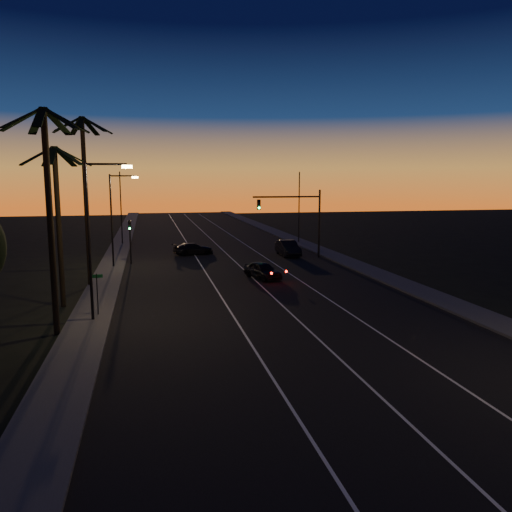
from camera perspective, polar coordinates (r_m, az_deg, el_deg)
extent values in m
cube|color=black|center=(40.37, -0.91, -2.72)|extent=(20.00, 170.00, 0.01)
cube|color=#383835|center=(39.76, -16.97, -3.17)|extent=(2.40, 170.00, 0.16)
cube|color=#383835|center=(43.90, 13.58, -1.94)|extent=(2.40, 170.00, 0.16)
cube|color=silver|center=(39.90, -5.14, -2.87)|extent=(0.12, 160.00, 0.01)
cube|color=silver|center=(40.47, -0.22, -2.67)|extent=(0.12, 160.00, 0.01)
cube|color=silver|center=(41.32, 4.54, -2.46)|extent=(0.12, 160.00, 0.01)
cylinder|color=black|center=(27.34, -22.44, 3.32)|extent=(0.32, 0.32, 11.50)
cube|color=black|center=(27.50, -20.82, 14.28)|extent=(2.18, 0.92, 1.18)
cube|color=black|center=(28.28, -21.83, 14.05)|extent=(1.25, 2.12, 1.18)
cube|color=black|center=(28.41, -23.72, 13.92)|extent=(1.34, 2.09, 1.18)
cube|color=black|center=(27.81, -25.17, 13.96)|extent=(2.18, 0.82, 1.18)
cube|color=black|center=(26.90, -25.12, 14.17)|extent=(1.90, 1.69, 1.18)
cube|color=black|center=(26.36, -23.47, 14.40)|extent=(0.45, 2.16, 1.18)
cube|color=black|center=(26.64, -21.51, 14.44)|extent=(1.95, 1.61, 1.18)
cylinder|color=black|center=(33.40, -21.59, 2.94)|extent=(0.32, 0.32, 10.00)
cube|color=black|center=(33.40, -20.19, 10.64)|extent=(2.18, 0.92, 1.18)
cube|color=black|center=(34.18, -21.02, 10.54)|extent=(1.25, 2.12, 1.18)
cube|color=black|center=(34.30, -22.57, 10.45)|extent=(1.34, 2.09, 1.18)
cube|color=black|center=(33.68, -23.74, 10.42)|extent=(2.18, 0.82, 1.18)
cube|color=black|center=(32.77, -23.65, 10.50)|extent=(1.90, 1.69, 1.18)
cube|color=black|center=(32.24, -22.30, 10.62)|extent=(0.45, 2.16, 1.18)
cube|color=black|center=(32.53, -20.73, 10.68)|extent=(1.95, 1.61, 1.18)
cylinder|color=black|center=(39.10, -18.84, 5.67)|extent=(0.32, 0.32, 12.50)
cube|color=black|center=(39.42, -17.69, 14.03)|extent=(2.18, 0.92, 1.18)
cube|color=black|center=(40.17, -18.45, 13.89)|extent=(1.25, 2.12, 1.18)
cube|color=black|center=(40.25, -19.80, 13.82)|extent=(1.34, 2.09, 1.18)
cube|color=black|center=(39.60, -20.76, 13.86)|extent=(2.18, 0.82, 1.18)
cube|color=black|center=(38.69, -20.61, 14.00)|extent=(1.90, 1.69, 1.18)
cube|color=black|center=(38.21, -19.41, 14.14)|extent=(0.45, 2.16, 1.18)
cube|color=black|center=(38.54, -18.09, 14.15)|extent=(1.95, 1.61, 1.18)
cylinder|color=black|center=(29.20, -18.53, 1.36)|extent=(0.16, 0.16, 9.00)
cylinder|color=black|center=(28.90, -16.75, 10.02)|extent=(2.20, 0.12, 0.12)
cube|color=#F0B660|center=(28.84, -14.53, 9.86)|extent=(0.55, 0.26, 0.16)
cylinder|color=black|center=(47.07, -16.17, 3.79)|extent=(0.16, 0.16, 8.50)
cylinder|color=black|center=(46.86, -15.03, 8.84)|extent=(2.20, 0.12, 0.12)
cube|color=#F0B660|center=(46.82, -13.67, 8.73)|extent=(0.55, 0.26, 0.16)
cylinder|color=black|center=(30.71, -17.67, -4.32)|extent=(0.06, 0.06, 2.60)
cube|color=#0D5120|center=(30.48, -17.77, -2.21)|extent=(0.70, 0.03, 0.20)
cylinder|color=black|center=(51.96, 7.24, 3.67)|extent=(0.20, 0.20, 7.00)
cylinder|color=black|center=(50.73, 3.54, 6.77)|extent=(7.00, 0.16, 0.16)
cube|color=black|center=(50.06, 0.32, 5.90)|extent=(0.32, 0.28, 1.00)
sphere|color=black|center=(49.88, 0.36, 6.26)|extent=(0.20, 0.20, 0.20)
sphere|color=black|center=(49.89, 0.36, 5.89)|extent=(0.20, 0.20, 0.20)
sphere|color=#14FF59|center=(49.91, 0.36, 5.52)|extent=(0.20, 0.20, 0.20)
cylinder|color=black|center=(49.20, -14.17, 1.55)|extent=(0.14, 0.14, 4.20)
cube|color=black|center=(49.03, -14.24, 3.41)|extent=(0.28, 0.25, 0.90)
sphere|color=black|center=(48.86, -14.26, 3.72)|extent=(0.18, 0.18, 0.18)
sphere|color=black|center=(48.88, -14.25, 3.39)|extent=(0.18, 0.18, 0.18)
sphere|color=#14FF59|center=(48.91, -14.23, 3.06)|extent=(0.18, 0.18, 0.18)
cylinder|color=black|center=(63.99, -15.17, 5.27)|extent=(0.14, 0.14, 9.00)
cylinder|color=black|center=(63.73, 4.94, 5.53)|extent=(0.14, 0.14, 9.00)
imported|color=black|center=(40.66, 0.76, -1.64)|extent=(2.83, 4.33, 1.37)
sphere|color=#FF0F05|center=(38.27, 1.79, -1.97)|extent=(0.18, 0.18, 0.18)
sphere|color=#FF0F05|center=(39.02, 3.48, -1.78)|extent=(0.18, 0.18, 0.18)
imported|color=black|center=(53.13, 3.67, 0.91)|extent=(1.70, 4.86, 1.60)
imported|color=black|center=(54.11, -7.18, 0.82)|extent=(4.63, 2.67, 1.26)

